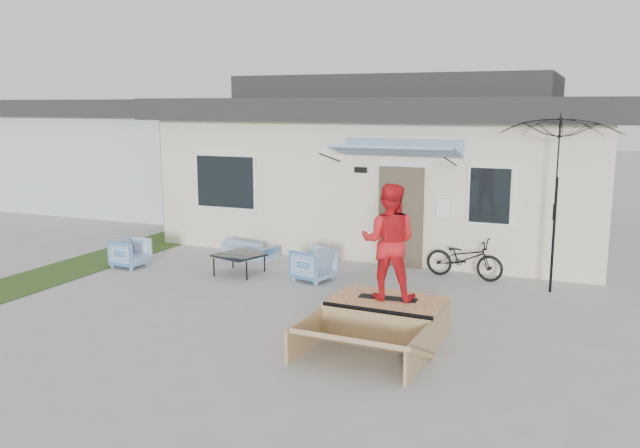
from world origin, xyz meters
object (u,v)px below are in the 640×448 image
at_px(armchair_right, 313,263).
at_px(patio_umbrella, 556,197).
at_px(loveseat, 250,245).
at_px(coffee_table, 240,264).
at_px(skateboard, 388,297).
at_px(skate_ramp, 386,318).
at_px(skater, 389,239).
at_px(armchair_left, 130,251).
at_px(bicycle, 465,254).

height_order(armchair_right, patio_umbrella, patio_umbrella).
bearing_deg(loveseat, coffee_table, 128.09).
height_order(patio_umbrella, skateboard, patio_umbrella).
xyz_separation_m(skate_ramp, skater, (0.00, 0.05, 1.17)).
xyz_separation_m(patio_umbrella, skate_ramp, (-2.07, -3.37, -1.48)).
distance_m(loveseat, skate_ramp, 5.76).
xyz_separation_m(armchair_right, patio_umbrella, (4.30, 0.94, 1.40)).
xyz_separation_m(loveseat, skater, (4.37, -3.70, 1.18)).
distance_m(armchair_left, skateboard, 6.47).
xyz_separation_m(armchair_right, coffee_table, (-1.56, -0.14, -0.15)).
height_order(coffee_table, skate_ramp, skate_ramp).
distance_m(patio_umbrella, skater, 3.91).
xyz_separation_m(loveseat, armchair_right, (2.14, -1.33, 0.09)).
bearing_deg(skater, armchair_right, -54.59).
distance_m(coffee_table, patio_umbrella, 6.15).
bearing_deg(skateboard, loveseat, 135.92).
height_order(armchair_right, skateboard, armchair_right).
xyz_separation_m(bicycle, patio_umbrella, (1.63, -0.35, 1.26)).
xyz_separation_m(loveseat, bicycle, (4.80, -0.03, 0.23)).
bearing_deg(bicycle, skateboard, 179.37).
height_order(armchair_left, skate_ramp, armchair_left).
bearing_deg(armchair_left, skateboard, -103.64).
bearing_deg(patio_umbrella, loveseat, 176.55).
bearing_deg(bicycle, armchair_right, 121.98).
relative_size(armchair_left, coffee_table, 0.80).
bearing_deg(skateboard, patio_umbrella, 54.25).
height_order(coffee_table, bicycle, bicycle).
xyz_separation_m(bicycle, skateboard, (-0.43, -3.67, 0.08)).
relative_size(coffee_table, skater, 0.49).
bearing_deg(patio_umbrella, skateboard, -121.93).
xyz_separation_m(armchair_right, skater, (2.23, -2.37, 1.09)).
xyz_separation_m(patio_umbrella, skateboard, (-2.06, -3.31, -1.18)).
distance_m(armchair_right, patio_umbrella, 4.61).
bearing_deg(loveseat, skater, 156.16).
bearing_deg(skater, bicycle, -104.55).
height_order(loveseat, armchair_right, armchair_right).
xyz_separation_m(armchair_right, bicycle, (2.66, 1.29, 0.14)).
bearing_deg(armchair_left, bicycle, -71.66).
bearing_deg(skate_ramp, patio_umbrella, 60.57).
xyz_separation_m(skateboard, skater, (0.00, 0.00, 0.87)).
height_order(loveseat, skateboard, skateboard).
distance_m(loveseat, armchair_right, 2.52).
distance_m(loveseat, bicycle, 4.81).
relative_size(loveseat, armchair_left, 2.01).
bearing_deg(skateboard, skate_ramp, -95.93).
distance_m(bicycle, patio_umbrella, 2.09).
height_order(loveseat, bicycle, bicycle).
bearing_deg(armchair_left, armchair_right, -79.56).
bearing_deg(skate_ramp, loveseat, 141.43).
height_order(armchair_right, skater, skater).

